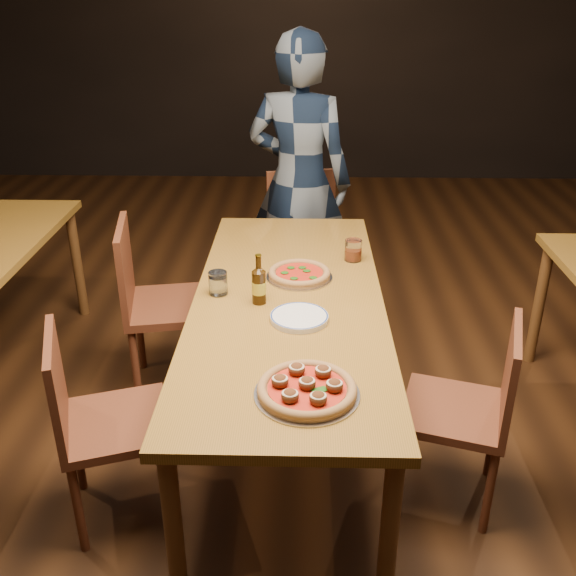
{
  "coord_description": "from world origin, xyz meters",
  "views": [
    {
      "loc": [
        0.06,
        -2.42,
        1.96
      ],
      "look_at": [
        0.0,
        -0.05,
        0.82
      ],
      "focal_mm": 40.0,
      "sensor_mm": 36.0,
      "label": 1
    }
  ],
  "objects_px": {
    "plate_stack": "(299,318)",
    "diner": "(299,182)",
    "chair_main_nw": "(116,422)",
    "pizza_margherita": "(299,274)",
    "table_main": "(288,313)",
    "pizza_meatball": "(307,389)",
    "chair_main_e": "(454,410)",
    "water_glass": "(218,283)",
    "chair_end": "(307,246)",
    "amber_glass": "(353,250)",
    "chair_main_sw": "(171,304)",
    "beer_bottle": "(259,286)"
  },
  "relations": [
    {
      "from": "table_main",
      "to": "pizza_meatball",
      "type": "distance_m",
      "value": 0.71
    },
    {
      "from": "plate_stack",
      "to": "pizza_margherita",
      "type": "bearing_deg",
      "value": 90.48
    },
    {
      "from": "chair_end",
      "to": "water_glass",
      "type": "bearing_deg",
      "value": -118.37
    },
    {
      "from": "chair_main_sw",
      "to": "diner",
      "type": "xyz_separation_m",
      "value": [
        0.64,
        0.86,
        0.39
      ]
    },
    {
      "from": "diner",
      "to": "water_glass",
      "type": "bearing_deg",
      "value": 91.73
    },
    {
      "from": "plate_stack",
      "to": "diner",
      "type": "distance_m",
      "value": 1.52
    },
    {
      "from": "chair_main_e",
      "to": "amber_glass",
      "type": "xyz_separation_m",
      "value": [
        -0.37,
        0.74,
        0.38
      ]
    },
    {
      "from": "chair_main_nw",
      "to": "chair_main_sw",
      "type": "height_order",
      "value": "chair_main_sw"
    },
    {
      "from": "chair_main_nw",
      "to": "diner",
      "type": "bearing_deg",
      "value": -39.84
    },
    {
      "from": "chair_end",
      "to": "plate_stack",
      "type": "xyz_separation_m",
      "value": [
        -0.04,
        -1.48,
        0.29
      ]
    },
    {
      "from": "chair_main_e",
      "to": "chair_end",
      "type": "bearing_deg",
      "value": -143.11
    },
    {
      "from": "chair_main_nw",
      "to": "pizza_margherita",
      "type": "bearing_deg",
      "value": -65.48
    },
    {
      "from": "chair_end",
      "to": "water_glass",
      "type": "distance_m",
      "value": 1.35
    },
    {
      "from": "chair_main_sw",
      "to": "chair_end",
      "type": "bearing_deg",
      "value": -50.43
    },
    {
      "from": "chair_main_sw",
      "to": "beer_bottle",
      "type": "distance_m",
      "value": 0.79
    },
    {
      "from": "chair_main_e",
      "to": "water_glass",
      "type": "xyz_separation_m",
      "value": [
        -0.97,
        0.36,
        0.37
      ]
    },
    {
      "from": "chair_main_sw",
      "to": "chair_end",
      "type": "height_order",
      "value": "chair_main_sw"
    },
    {
      "from": "chair_main_e",
      "to": "pizza_meatball",
      "type": "xyz_separation_m",
      "value": [
        -0.59,
        -0.37,
        0.35
      ]
    },
    {
      "from": "chair_main_e",
      "to": "water_glass",
      "type": "relative_size",
      "value": 8.52
    },
    {
      "from": "chair_main_sw",
      "to": "pizza_margherita",
      "type": "distance_m",
      "value": 0.76
    },
    {
      "from": "pizza_margherita",
      "to": "plate_stack",
      "type": "relative_size",
      "value": 1.3
    },
    {
      "from": "pizza_margherita",
      "to": "plate_stack",
      "type": "distance_m",
      "value": 0.4
    },
    {
      "from": "beer_bottle",
      "to": "amber_glass",
      "type": "relative_size",
      "value": 2.08
    },
    {
      "from": "chair_main_sw",
      "to": "water_glass",
      "type": "height_order",
      "value": "chair_main_sw"
    },
    {
      "from": "chair_main_nw",
      "to": "pizza_margherita",
      "type": "distance_m",
      "value": 1.01
    },
    {
      "from": "pizza_meatball",
      "to": "pizza_margherita",
      "type": "height_order",
      "value": "pizza_meatball"
    },
    {
      "from": "pizza_meatball",
      "to": "plate_stack",
      "type": "height_order",
      "value": "pizza_meatball"
    },
    {
      "from": "pizza_meatball",
      "to": "beer_bottle",
      "type": "xyz_separation_m",
      "value": [
        -0.2,
        0.65,
        0.05
      ]
    },
    {
      "from": "pizza_margherita",
      "to": "diner",
      "type": "relative_size",
      "value": 0.17
    },
    {
      "from": "chair_main_nw",
      "to": "beer_bottle",
      "type": "height_order",
      "value": "beer_bottle"
    },
    {
      "from": "chair_end",
      "to": "pizza_margherita",
      "type": "bearing_deg",
      "value": -103.37
    },
    {
      "from": "chair_main_nw",
      "to": "plate_stack",
      "type": "xyz_separation_m",
      "value": [
        0.7,
        0.25,
        0.33
      ]
    },
    {
      "from": "chair_main_sw",
      "to": "chair_main_e",
      "type": "bearing_deg",
      "value": -132.01
    },
    {
      "from": "chair_end",
      "to": "plate_stack",
      "type": "distance_m",
      "value": 1.51
    },
    {
      "from": "pizza_meatball",
      "to": "pizza_margherita",
      "type": "xyz_separation_m",
      "value": [
        -0.03,
        0.91,
        -0.0
      ]
    },
    {
      "from": "beer_bottle",
      "to": "diner",
      "type": "xyz_separation_m",
      "value": [
        0.15,
        1.37,
        0.04
      ]
    },
    {
      "from": "plate_stack",
      "to": "amber_glass",
      "type": "distance_m",
      "value": 0.66
    },
    {
      "from": "table_main",
      "to": "plate_stack",
      "type": "height_order",
      "value": "plate_stack"
    },
    {
      "from": "diner",
      "to": "plate_stack",
      "type": "bearing_deg",
      "value": 106.82
    },
    {
      "from": "amber_glass",
      "to": "pizza_margherita",
      "type": "bearing_deg",
      "value": -140.79
    },
    {
      "from": "plate_stack",
      "to": "diner",
      "type": "height_order",
      "value": "diner"
    },
    {
      "from": "chair_main_sw",
      "to": "chair_main_nw",
      "type": "bearing_deg",
      "value": 167.0
    },
    {
      "from": "chair_main_sw",
      "to": "chair_end",
      "type": "xyz_separation_m",
      "value": [
        0.69,
        0.82,
        -0.01
      ]
    },
    {
      "from": "pizza_meatball",
      "to": "water_glass",
      "type": "relative_size",
      "value": 3.45
    },
    {
      "from": "chair_main_nw",
      "to": "chair_main_e",
      "type": "xyz_separation_m",
      "value": [
        1.32,
        0.12,
        -0.01
      ]
    },
    {
      "from": "table_main",
      "to": "pizza_meatball",
      "type": "relative_size",
      "value": 5.8
    },
    {
      "from": "water_glass",
      "to": "amber_glass",
      "type": "height_order",
      "value": "amber_glass"
    },
    {
      "from": "pizza_meatball",
      "to": "pizza_margherita",
      "type": "distance_m",
      "value": 0.91
    },
    {
      "from": "pizza_meatball",
      "to": "diner",
      "type": "height_order",
      "value": "diner"
    },
    {
      "from": "chair_end",
      "to": "pizza_meatball",
      "type": "bearing_deg",
      "value": -101.47
    }
  ]
}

